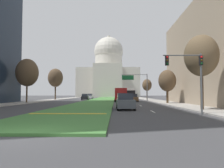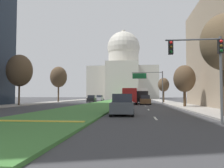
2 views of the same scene
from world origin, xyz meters
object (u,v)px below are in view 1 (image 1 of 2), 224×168
(street_tree_right_near, at_px, (201,56))
(sedan_far_horizon, at_px, (90,96))
(street_tree_left_far, at_px, (55,78))
(sedan_midblock, at_px, (133,98))
(street_tree_left_mid, at_px, (27,73))
(city_bus, at_px, (120,94))
(capitol_building, at_px, (109,74))
(street_tree_right_mid, at_px, (167,81))
(street_tree_right_far, at_px, (147,85))
(sedan_distant, at_px, (85,97))
(traffic_light_near_right, at_px, (191,70))
(sedan_very_far, at_px, (124,96))
(sedan_lead_stopped, at_px, (125,102))
(overhead_guide_sign, at_px, (137,81))
(box_truck_delivery, at_px, (129,94))

(street_tree_right_near, height_order, sedan_far_horizon, street_tree_right_near)
(street_tree_left_far, relative_size, sedan_midblock, 2.12)
(street_tree_left_mid, xyz_separation_m, city_bus, (17.55, 10.07, -3.91))
(capitol_building, xyz_separation_m, sedan_midblock, (7.72, -63.78, -11.63))
(street_tree_right_mid, height_order, street_tree_left_far, street_tree_left_far)
(street_tree_right_far, xyz_separation_m, sedan_far_horizon, (-17.54, 16.59, -3.27))
(street_tree_right_mid, height_order, city_bus, street_tree_right_mid)
(street_tree_right_mid, height_order, sedan_distant, street_tree_right_mid)
(street_tree_right_mid, distance_m, street_tree_left_far, 33.01)
(street_tree_left_far, bearing_deg, traffic_light_near_right, -59.49)
(street_tree_left_mid, height_order, sedan_far_horizon, street_tree_left_mid)
(capitol_building, xyz_separation_m, street_tree_left_far, (-12.87, -52.78, -6.29))
(street_tree_left_far, xyz_separation_m, street_tree_right_far, (25.17, -0.91, -2.08))
(street_tree_left_mid, height_order, sedan_midblock, street_tree_left_mid)
(street_tree_right_near, relative_size, street_tree_left_mid, 0.96)
(sedan_far_horizon, bearing_deg, sedan_midblock, -64.09)
(street_tree_right_near, height_order, sedan_very_far, street_tree_right_near)
(street_tree_left_far, relative_size, sedan_lead_stopped, 1.96)
(sedan_lead_stopped, bearing_deg, street_tree_right_near, -13.04)
(street_tree_right_mid, distance_m, sedan_lead_stopped, 15.46)
(city_bus, bearing_deg, sedan_lead_stopped, -90.00)
(street_tree_right_far, height_order, sedan_very_far, street_tree_right_far)
(street_tree_right_mid, bearing_deg, sedan_far_horizon, 116.61)
(street_tree_right_far, height_order, city_bus, street_tree_right_far)
(sedan_very_far, bearing_deg, street_tree_left_mid, -112.03)
(traffic_light_near_right, bearing_deg, street_tree_left_far, 120.51)
(overhead_guide_sign, distance_m, sedan_distant, 15.86)
(street_tree_right_near, distance_m, street_tree_right_mid, 14.80)
(sedan_lead_stopped, bearing_deg, city_bus, 90.00)
(traffic_light_near_right, xyz_separation_m, sedan_far_horizon, (-15.51, 54.96, -2.98))
(capitol_building, xyz_separation_m, street_tree_right_far, (12.30, -53.69, -8.37))
(sedan_distant, bearing_deg, capitol_building, 85.12)
(street_tree_right_mid, xyz_separation_m, sedan_far_horizon, (-18.13, 36.19, -3.21))
(box_truck_delivery, bearing_deg, traffic_light_near_right, -85.03)
(capitol_building, xyz_separation_m, city_bus, (4.93, -61.58, -10.68))
(street_tree_right_mid, xyz_separation_m, street_tree_left_far, (-25.77, 20.52, 2.13))
(overhead_guide_sign, bearing_deg, sedan_very_far, 92.68)
(overhead_guide_sign, distance_m, street_tree_left_mid, 24.35)
(street_tree_right_near, distance_m, sedan_very_far, 65.76)
(street_tree_left_far, bearing_deg, street_tree_right_mid, -38.53)
(sedan_distant, bearing_deg, sedan_lead_stopped, -74.01)
(street_tree_left_mid, bearing_deg, sedan_very_far, 67.97)
(box_truck_delivery, bearing_deg, sedan_very_far, 90.13)
(street_tree_left_far, bearing_deg, sedan_midblock, -28.11)
(traffic_light_near_right, bearing_deg, capitol_building, 96.37)
(sedan_distant, bearing_deg, street_tree_right_far, -1.99)
(sedan_distant, relative_size, city_bus, 0.39)
(overhead_guide_sign, distance_m, sedan_lead_stopped, 26.30)
(street_tree_left_mid, height_order, street_tree_right_far, street_tree_left_mid)
(traffic_light_near_right, height_order, street_tree_right_mid, street_tree_right_mid)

